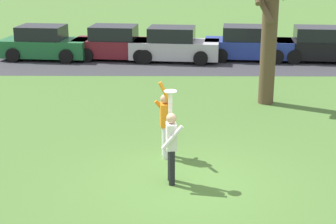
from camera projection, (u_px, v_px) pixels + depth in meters
ground_plane at (188, 184)px, 12.14m from camera, size 120.00×120.00×0.00m
person_catcher at (171, 142)px, 11.94m from camera, size 0.49×0.56×2.08m
person_defender at (165, 120)px, 13.45m from camera, size 0.49×0.58×2.04m
frisbee_disc at (170, 91)px, 11.83m from camera, size 0.29×0.29×0.02m
parked_car_green at (45, 44)px, 25.49m from camera, size 4.27×2.38×1.59m
parked_car_maroon at (116, 44)px, 25.47m from camera, size 4.27×2.38×1.59m
parked_car_silver at (174, 45)px, 25.06m from camera, size 4.27×2.38×1.59m
parked_car_blue at (248, 44)px, 25.37m from camera, size 4.27×2.38×1.59m
parked_car_black at (320, 46)px, 25.05m from camera, size 4.27×2.38×1.59m
parking_strip at (180, 60)px, 25.33m from camera, size 21.78×6.40×0.01m
bare_tree_tall at (269, 28)px, 17.69m from camera, size 1.15×1.25×4.92m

